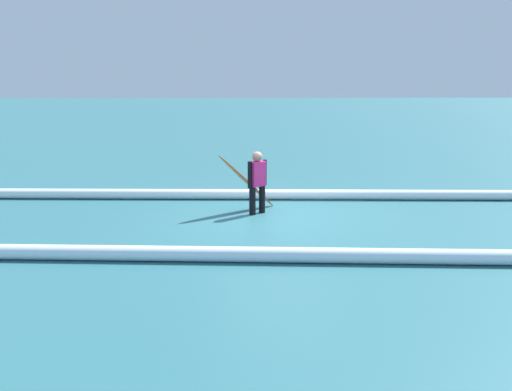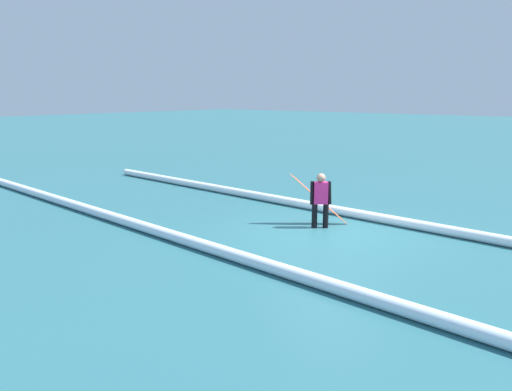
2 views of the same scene
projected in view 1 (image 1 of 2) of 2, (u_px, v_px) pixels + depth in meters
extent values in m
plane|color=#2A636C|center=(278.00, 216.00, 11.63)|extent=(137.87, 137.87, 0.00)
cylinder|color=black|center=(252.00, 201.00, 11.72)|extent=(0.14, 0.14, 0.62)
cylinder|color=black|center=(262.00, 199.00, 11.90)|extent=(0.14, 0.14, 0.62)
cube|color=#D82672|center=(257.00, 174.00, 11.69)|extent=(0.39, 0.37, 0.54)
sphere|color=#9F7765|center=(257.00, 157.00, 11.61)|extent=(0.22, 0.22, 0.22)
cylinder|color=black|center=(250.00, 175.00, 11.55)|extent=(0.09, 0.09, 0.58)
cylinder|color=black|center=(265.00, 173.00, 11.83)|extent=(0.09, 0.15, 0.58)
ellipsoid|color=#E55926|center=(247.00, 182.00, 11.99)|extent=(1.35, 1.11, 1.35)
ellipsoid|color=blue|center=(247.00, 182.00, 11.99)|extent=(1.03, 0.82, 1.09)
cylinder|color=white|center=(303.00, 195.00, 13.22)|extent=(23.25, 0.84, 0.25)
cylinder|color=white|center=(213.00, 254.00, 8.76)|extent=(22.63, 1.28, 0.25)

